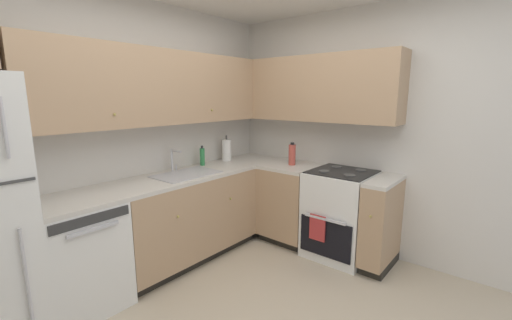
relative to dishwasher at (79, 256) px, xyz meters
name	(u,v)px	position (x,y,z in m)	size (l,w,h in m)	color
wall_back	(127,138)	(0.66, 0.33, 0.85)	(3.62, 0.05, 2.56)	silver
wall_right	(376,134)	(2.45, -1.40, 0.85)	(0.05, 3.50, 2.56)	silver
dishwasher	(79,256)	(0.00, 0.00, 0.00)	(0.60, 0.63, 0.87)	white
lower_cabinets_back	(186,218)	(1.06, 0.00, 0.00)	(1.52, 0.62, 0.87)	tan
countertop_back	(184,176)	(1.06, 0.00, 0.45)	(2.72, 0.60, 0.04)	beige
lower_cabinets_right	(313,209)	(2.13, -0.88, 0.00)	(0.62, 1.43, 0.87)	tan
countertop_right	(315,170)	(2.12, -0.88, 0.45)	(0.60, 1.43, 0.03)	beige
oven_range	(340,213)	(2.14, -1.19, 0.02)	(0.68, 0.62, 1.05)	white
upper_cabinets_back	(158,88)	(0.90, 0.14, 1.31)	(2.40, 0.34, 0.69)	tan
upper_cabinets_right	(309,89)	(2.26, -0.69, 1.31)	(0.32, 1.98, 0.69)	tan
sink	(187,178)	(1.06, -0.03, 0.43)	(0.63, 0.40, 0.10)	#B7B7BC
faucet	(173,158)	(1.07, 0.18, 0.60)	(0.07, 0.16, 0.23)	silver
soap_bottle	(202,157)	(1.46, 0.18, 0.57)	(0.05, 0.05, 0.22)	#338C4C
paper_towel_roll	(227,150)	(1.83, 0.16, 0.60)	(0.11, 0.11, 0.32)	white
oil_bottle	(292,154)	(2.12, -0.58, 0.59)	(0.08, 0.08, 0.25)	#BF4C3F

